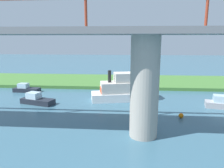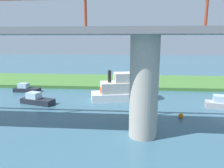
# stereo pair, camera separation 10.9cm
# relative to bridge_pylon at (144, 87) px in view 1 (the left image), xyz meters

# --- Properties ---
(ground_plane) EXTENTS (160.00, 160.00, 0.00)m
(ground_plane) POSITION_rel_bridge_pylon_xyz_m (2.31, -16.18, -4.11)
(ground_plane) COLOR #386075
(grassy_bank) EXTENTS (80.00, 12.00, 0.50)m
(grassy_bank) POSITION_rel_bridge_pylon_xyz_m (2.31, -22.18, -3.86)
(grassy_bank) COLOR #427533
(grassy_bank) RESTS_ON ground
(bridge_pylon) EXTENTS (2.28, 2.28, 8.23)m
(bridge_pylon) POSITION_rel_bridge_pylon_xyz_m (0.00, 0.00, 0.00)
(bridge_pylon) COLOR #9E998E
(bridge_pylon) RESTS_ON ground
(bridge_span) EXTENTS (69.96, 4.30, 3.25)m
(bridge_span) POSITION_rel_bridge_pylon_xyz_m (-0.00, -0.02, 4.61)
(bridge_span) COLOR slate
(bridge_span) RESTS_ON bridge_pylon
(person_on_bank) EXTENTS (0.44, 0.44, 1.39)m
(person_on_bank) POSITION_rel_bridge_pylon_xyz_m (-1.03, -17.21, -2.91)
(person_on_bank) COLOR #2D334C
(person_on_bank) RESTS_ON grassy_bank
(mooring_post) EXTENTS (0.20, 0.20, 0.79)m
(mooring_post) POSITION_rel_bridge_pylon_xyz_m (1.58, -17.63, -3.22)
(mooring_post) COLOR brown
(mooring_post) RESTS_ON grassy_bank
(houseboat_blue) EXTENTS (8.19, 4.20, 4.00)m
(houseboat_blue) POSITION_rel_bridge_pylon_xyz_m (1.91, -10.58, -2.63)
(houseboat_blue) COLOR white
(houseboat_blue) RESTS_ON ground
(pontoon_yellow) EXTENTS (4.51, 2.63, 1.42)m
(pontoon_yellow) POSITION_rel_bridge_pylon_xyz_m (12.65, -8.00, -3.61)
(pontoon_yellow) COLOR #1E232D
(pontoon_yellow) RESTS_ON ground
(skiff_small) EXTENTS (4.04, 1.69, 1.31)m
(skiff_small) POSITION_rel_bridge_pylon_xyz_m (16.93, -13.85, -3.64)
(skiff_small) COLOR #1E232D
(skiff_small) RESTS_ON ground
(marker_buoy) EXTENTS (0.50, 0.50, 0.50)m
(marker_buoy) POSITION_rel_bridge_pylon_xyz_m (-4.14, -4.38, -3.86)
(marker_buoy) COLOR orange
(marker_buoy) RESTS_ON ground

